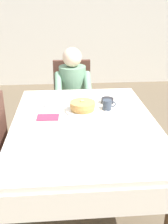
{
  "coord_description": "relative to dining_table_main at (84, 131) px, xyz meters",
  "views": [
    {
      "loc": [
        -0.15,
        -1.83,
        1.62
      ],
      "look_at": [
        0.0,
        0.06,
        0.79
      ],
      "focal_mm": 42.41,
      "sensor_mm": 36.0,
      "label": 1
    }
  ],
  "objects": [
    {
      "name": "napkin_folded",
      "position": [
        -0.28,
        0.08,
        0.09
      ],
      "size": [
        0.17,
        0.12,
        0.01
      ],
      "primitive_type": "cube",
      "rotation": [
        0.0,
        0.0,
        -0.03
      ],
      "color": "#8C2D4C",
      "rests_on": "dining_table_main"
    },
    {
      "name": "syrup_pitcher",
      "position": [
        -0.29,
        0.3,
        0.13
      ],
      "size": [
        0.08,
        0.08,
        0.07
      ],
      "color": "silver",
      "rests_on": "dining_table_main"
    },
    {
      "name": "spoon_near_edge",
      "position": [
        0.05,
        -0.12,
        0.09
      ],
      "size": [
        0.15,
        0.06,
        0.0
      ],
      "primitive_type": "cube",
      "rotation": [
        0.0,
        0.0,
        -0.28
      ],
      "color": "silver",
      "rests_on": "dining_table_main"
    },
    {
      "name": "dining_table_main",
      "position": [
        0.0,
        0.0,
        0.0
      ],
      "size": [
        1.12,
        1.52,
        0.74
      ],
      "color": "silver",
      "rests_on": "ground"
    },
    {
      "name": "fork_left_of_plate",
      "position": [
        -0.19,
        0.17,
        0.09
      ],
      "size": [
        0.02,
        0.18,
        0.0
      ],
      "primitive_type": "cube",
      "rotation": [
        0.0,
        0.0,
        1.6
      ],
      "color": "silver",
      "rests_on": "dining_table_main"
    },
    {
      "name": "diner_person",
      "position": [
        -0.05,
        1.01,
        0.02
      ],
      "size": [
        0.4,
        0.43,
        1.12
      ],
      "rotation": [
        0.0,
        0.0,
        3.14
      ],
      "color": "gray",
      "rests_on": "ground"
    },
    {
      "name": "plate_breakfast",
      "position": [
        0.0,
        0.19,
        0.1
      ],
      "size": [
        0.28,
        0.28,
        0.02
      ],
      "primitive_type": "cylinder",
      "color": "white",
      "rests_on": "dining_table_main"
    },
    {
      "name": "cup_coffee",
      "position": [
        0.21,
        0.21,
        0.13
      ],
      "size": [
        0.11,
        0.08,
        0.08
      ],
      "color": "#333D4C",
      "rests_on": "dining_table_main"
    },
    {
      "name": "breakfast_stack",
      "position": [
        0.0,
        0.18,
        0.14
      ],
      "size": [
        0.21,
        0.21,
        0.08
      ],
      "color": "tan",
      "rests_on": "plate_breakfast"
    },
    {
      "name": "ground_plane",
      "position": [
        0.0,
        0.0,
        -0.65
      ],
      "size": [
        14.0,
        14.0,
        0.0
      ],
      "primitive_type": "plane",
      "color": "brown"
    },
    {
      "name": "chair_diner",
      "position": [
        -0.05,
        1.17,
        -0.12
      ],
      "size": [
        0.44,
        0.45,
        0.93
      ],
      "rotation": [
        0.0,
        0.0,
        3.14
      ],
      "color": "#4C2D23",
      "rests_on": "ground"
    },
    {
      "name": "bowl_butter",
      "position": [
        0.24,
        0.36,
        0.11
      ],
      "size": [
        0.11,
        0.11,
        0.04
      ],
      "primitive_type": "cylinder",
      "color": "black",
      "rests_on": "dining_table_main"
    },
    {
      "name": "knife_right_of_plate",
      "position": [
        0.19,
        0.17,
        0.09
      ],
      "size": [
        0.02,
        0.2,
        0.0
      ],
      "primitive_type": "cube",
      "rotation": [
        0.0,
        0.0,
        1.56
      ],
      "color": "silver",
      "rests_on": "dining_table_main"
    }
  ]
}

